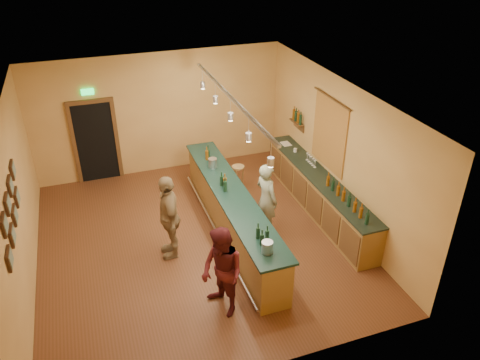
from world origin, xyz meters
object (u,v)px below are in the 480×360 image
object	(u,v)px
bartender	(266,199)
bar_stool	(238,171)
tasting_bar	(231,210)
customer_b	(169,217)
back_counter	(318,193)
customer_a	(222,272)

from	to	relation	value
bartender	bar_stool	distance (m)	1.98
tasting_bar	customer_b	distance (m)	1.44
bartender	bar_stool	bearing A→B (deg)	-18.12
customer_b	bar_stool	distance (m)	2.97
back_counter	bartender	distance (m)	1.55
customer_b	bar_stool	xyz separation A→B (m)	(2.15, 2.01, -0.41)
tasting_bar	bartender	world-z (taller)	bartender
bartender	bar_stool	world-z (taller)	bartender
tasting_bar	bartender	xyz separation A→B (m)	(0.73, -0.18, 0.23)
back_counter	tasting_bar	bearing A→B (deg)	-175.26
customer_b	customer_a	bearing A→B (deg)	18.87
back_counter	bartender	bearing A→B (deg)	-166.00
bar_stool	customer_b	bearing A→B (deg)	-136.85
customer_b	tasting_bar	bearing A→B (deg)	103.63
bartender	bar_stool	xyz separation A→B (m)	(0.04, 1.95, -0.34)
tasting_bar	customer_b	world-z (taller)	customer_b
bar_stool	tasting_bar	bearing A→B (deg)	-113.42
bartender	customer_a	distance (m)	2.51
bar_stool	customer_a	bearing A→B (deg)	-112.81
bartender	customer_a	xyz separation A→B (m)	(-1.59, -1.94, 0.01)
customer_a	bar_stool	size ratio (longest dim) A/B	2.64
tasting_bar	bartender	bearing A→B (deg)	-14.17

